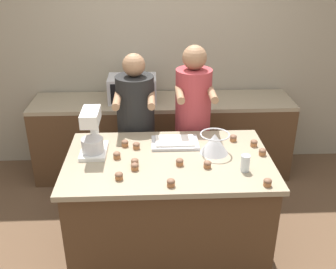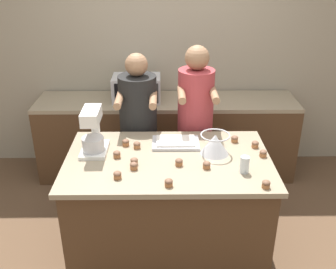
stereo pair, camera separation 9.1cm
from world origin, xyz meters
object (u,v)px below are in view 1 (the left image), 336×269
(microwave_oven, at_px, (132,89))
(cupcake_8, at_px, (263,152))
(cupcake_3, at_px, (180,162))
(cupcake_6, at_px, (233,138))
(cupcake_5, at_px, (117,155))
(cupcake_9, at_px, (254,143))
(cupcake_11, at_px, (268,182))
(cupcake_12, at_px, (135,166))
(person_left, at_px, (136,133))
(cupcake_0, at_px, (207,164))
(drinking_glass, at_px, (245,163))
(cupcake_1, at_px, (215,140))
(cupcake_10, at_px, (135,162))
(baking_tray, at_px, (175,142))
(cupcake_7, at_px, (119,176))
(cupcake_2, at_px, (125,143))
(mixing_bowl, at_px, (215,143))
(cupcake_13, at_px, (171,183))
(stand_mixer, at_px, (92,135))
(cupcake_4, at_px, (136,146))
(person_right, at_px, (193,127))

(microwave_oven, bearing_deg, cupcake_8, -51.54)
(cupcake_3, relative_size, cupcake_6, 1.00)
(cupcake_5, bearing_deg, cupcake_9, 8.16)
(microwave_oven, height_order, cupcake_11, microwave_oven)
(cupcake_12, bearing_deg, microwave_oven, 92.62)
(person_left, distance_m, cupcake_5, 0.69)
(cupcake_0, bearing_deg, drinking_glass, -12.30)
(cupcake_1, relative_size, cupcake_10, 1.00)
(microwave_oven, distance_m, cupcake_12, 1.51)
(cupcake_8, xyz_separation_m, cupcake_12, (-0.98, -0.18, 0.00))
(baking_tray, distance_m, cupcake_11, 0.87)
(cupcake_7, bearing_deg, cupcake_11, -7.22)
(cupcake_2, distance_m, cupcake_11, 1.18)
(drinking_glass, height_order, cupcake_2, drinking_glass)
(cupcake_1, bearing_deg, cupcake_7, -145.26)
(mixing_bowl, bearing_deg, cupcake_8, -8.72)
(cupcake_7, height_order, cupcake_13, same)
(mixing_bowl, bearing_deg, cupcake_10, -164.51)
(cupcake_2, xyz_separation_m, cupcake_6, (0.90, 0.06, 0.00))
(cupcake_13, bearing_deg, cupcake_1, 57.67)
(baking_tray, bearing_deg, cupcake_2, -177.39)
(stand_mixer, xyz_separation_m, cupcake_12, (0.33, -0.27, -0.13))
(cupcake_8, xyz_separation_m, cupcake_10, (-0.98, -0.11, 0.00))
(person_left, height_order, cupcake_4, person_left)
(drinking_glass, height_order, cupcake_0, drinking_glass)
(cupcake_6, xyz_separation_m, cupcake_12, (-0.80, -0.43, 0.00))
(baking_tray, xyz_separation_m, cupcake_6, (0.49, 0.04, 0.01))
(stand_mixer, xyz_separation_m, cupcake_5, (0.19, -0.10, -0.13))
(cupcake_6, relative_size, cupcake_13, 1.00)
(baking_tray, relative_size, cupcake_2, 6.71)
(cupcake_9, bearing_deg, cupcake_10, -164.35)
(person_right, xyz_separation_m, cupcake_13, (-0.26, -1.07, 0.08))
(cupcake_0, bearing_deg, cupcake_3, 167.61)
(cupcake_4, xyz_separation_m, cupcake_12, (-0.00, -0.33, 0.00))
(cupcake_2, distance_m, cupcake_8, 1.09)
(cupcake_1, xyz_separation_m, cupcake_2, (-0.74, -0.02, 0.00))
(microwave_oven, xyz_separation_m, cupcake_6, (0.87, -1.07, -0.08))
(mixing_bowl, bearing_deg, cupcake_13, -128.02)
(microwave_oven, bearing_deg, cupcake_0, -68.21)
(cupcake_10, bearing_deg, cupcake_11, -19.43)
(microwave_oven, relative_size, cupcake_5, 8.86)
(cupcake_5, bearing_deg, person_left, 79.29)
(cupcake_10, bearing_deg, cupcake_1, 27.02)
(cupcake_1, distance_m, cupcake_12, 0.76)
(microwave_oven, relative_size, cupcake_13, 8.86)
(baking_tray, bearing_deg, cupcake_9, -5.50)
(cupcake_2, height_order, cupcake_8, same)
(cupcake_9, bearing_deg, cupcake_2, 177.65)
(cupcake_5, relative_size, cupcake_8, 1.00)
(drinking_glass, relative_size, cupcake_0, 2.20)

